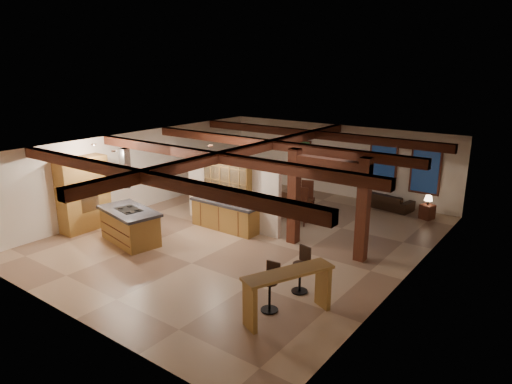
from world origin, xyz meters
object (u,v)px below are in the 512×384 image
kitchen_island (130,226)px  dining_table (284,207)px  sofa (386,200)px  bar_counter (288,287)px

kitchen_island → dining_table: 5.44m
dining_table → kitchen_island: bearing=-110.2°
dining_table → sofa: (2.58, 3.09, -0.05)m
sofa → bar_counter: size_ratio=0.94×
dining_table → bar_counter: 6.79m
bar_counter → sofa: bearing=97.8°
sofa → bar_counter: bearing=105.7°
sofa → bar_counter: bar_counter is taller
dining_table → bar_counter: (3.78, -5.63, 0.39)m
kitchen_island → bar_counter: bar_counter is taller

